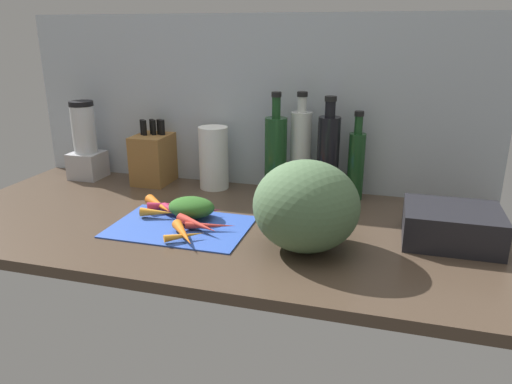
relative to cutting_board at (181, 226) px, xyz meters
The scene contains 22 objects.
ground_plane 11.60cm from the cutting_board, 47.46° to the left, with size 170.00×80.00×3.00cm, color #47382B.
wall_back 56.02cm from the cutting_board, 80.64° to the left, with size 170.00×3.00×60.00cm, color #ADB7C1.
cutting_board is the anchor object (origin of this frame).
carrot_0 13.52cm from the cutting_board, 131.55° to the left, with size 3.06×3.06×12.44cm, color #B2264C.
carrot_1 6.68cm from the cutting_board, 17.16° to the right, with size 3.06×3.06×14.94cm, color red.
carrot_2 10.71cm from the cutting_board, 59.74° to the right, with size 2.03×2.03×11.06cm, color orange.
carrot_3 6.90cm from the cutting_board, 124.50° to the left, with size 2.67×2.67×14.30cm, color #B2264C.
carrot_4 10.35cm from the cutting_board, 156.62° to the left, with size 2.72×2.72×10.35cm, color orange.
carrot_5 8.51cm from the cutting_board, 71.48° to the left, with size 2.83×2.83×13.74cm, color #B2264C.
carrot_6 10.35cm from the cutting_board, 60.61° to the right, with size 2.96×2.96×14.67cm, color orange.
carrot_7 14.68cm from the cutting_board, 140.97° to the left, with size 3.35×3.35×14.07cm, color orange.
carrot_8 9.75cm from the cutting_board, ahead, with size 2.13×2.13×14.32cm, color red.
carrot_greens_pile 7.71cm from the cutting_board, 84.67° to the left, with size 14.24×10.95×6.02cm, color #2D6023.
winter_squash 39.24cm from the cutting_board, ahead, with size 27.40×26.61×23.63cm, color #4C6B47.
knife_block 48.45cm from the cutting_board, 125.50° to the left, with size 12.40×17.14×23.56cm.
blender_appliance 67.50cm from the cutting_board, 146.45° to the left, with size 11.67×11.67×29.54cm.
paper_towel_roll 39.60cm from the cutting_board, 95.57° to the left, with size 10.43×10.43×22.32cm, color white.
bottle_0 42.75cm from the cutting_board, 60.86° to the left, with size 7.49×7.49×35.48cm.
bottle_1 50.17cm from the cutting_board, 55.08° to the left, with size 7.15×7.15×35.36cm.
bottle_2 54.58cm from the cutting_board, 45.27° to the left, with size 7.36×7.36×34.48cm.
bottle_3 61.96cm from the cutting_board, 40.56° to the left, with size 5.54×5.54×29.77cm.
dish_rack 75.18cm from the cutting_board, ahead, with size 24.88×20.58×9.57cm, color black.
Camera 1 is at (48.96, -127.31, 54.27)cm, focal length 33.89 mm.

